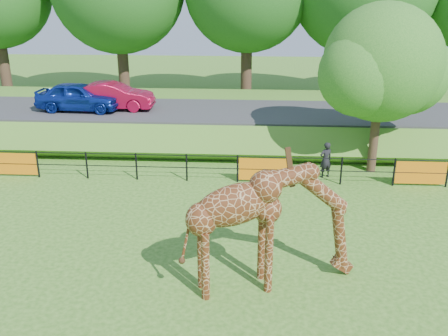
{
  "coord_description": "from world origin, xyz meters",
  "views": [
    {
      "loc": [
        2.65,
        -10.23,
        7.29
      ],
      "look_at": [
        1.72,
        4.12,
        2.0
      ],
      "focal_mm": 40.0,
      "sensor_mm": 36.0,
      "label": 1
    }
  ],
  "objects_px": {
    "car_red": "(113,96)",
    "visitor": "(326,160)",
    "giraffe": "(271,227)",
    "tree_east": "(384,67)",
    "car_blue": "(79,97)"
  },
  "relations": [
    {
      "from": "giraffe",
      "to": "tree_east",
      "type": "bearing_deg",
      "value": 45.86
    },
    {
      "from": "car_red",
      "to": "visitor",
      "type": "distance_m",
      "value": 11.28
    },
    {
      "from": "giraffe",
      "to": "tree_east",
      "type": "height_order",
      "value": "tree_east"
    },
    {
      "from": "car_blue",
      "to": "car_red",
      "type": "distance_m",
      "value": 1.63
    },
    {
      "from": "car_red",
      "to": "visitor",
      "type": "xyz_separation_m",
      "value": [
        9.96,
        -5.12,
        -1.36
      ]
    },
    {
      "from": "giraffe",
      "to": "visitor",
      "type": "height_order",
      "value": "giraffe"
    },
    {
      "from": "giraffe",
      "to": "car_blue",
      "type": "relative_size",
      "value": 1.1
    },
    {
      "from": "tree_east",
      "to": "car_red",
      "type": "bearing_deg",
      "value": 160.59
    },
    {
      "from": "giraffe",
      "to": "car_red",
      "type": "height_order",
      "value": "giraffe"
    },
    {
      "from": "visitor",
      "to": "car_blue",
      "type": "bearing_deg",
      "value": -47.0
    },
    {
      "from": "giraffe",
      "to": "car_red",
      "type": "xyz_separation_m",
      "value": [
        -7.57,
        12.94,
        0.46
      ]
    },
    {
      "from": "tree_east",
      "to": "visitor",
      "type": "bearing_deg",
      "value": -157.46
    },
    {
      "from": "car_blue",
      "to": "visitor",
      "type": "height_order",
      "value": "car_blue"
    },
    {
      "from": "visitor",
      "to": "tree_east",
      "type": "height_order",
      "value": "tree_east"
    },
    {
      "from": "visitor",
      "to": "giraffe",
      "type": "bearing_deg",
      "value": 48.34
    }
  ]
}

